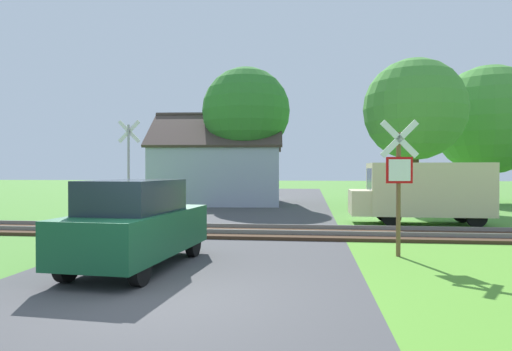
{
  "coord_description": "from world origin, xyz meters",
  "views": [
    {
      "loc": [
        2.29,
        -6.69,
        1.97
      ],
      "look_at": [
        0.5,
        8.33,
        1.8
      ],
      "focal_mm": 32.0,
      "sensor_mm": 36.0,
      "label": 1
    }
  ],
  "objects_px": {
    "house": "(219,173)",
    "tree_far": "(489,120)",
    "tree_right": "(415,110)",
    "crossing_sign_far": "(129,164)",
    "parked_car": "(137,224)",
    "stop_sign_near": "(399,178)",
    "tree_center": "(246,111)",
    "mail_truck": "(423,190)"
  },
  "relations": [
    {
      "from": "stop_sign_near",
      "to": "tree_center",
      "type": "xyz_separation_m",
      "value": [
        -5.64,
        15.0,
        3.52
      ]
    },
    {
      "from": "tree_far",
      "to": "crossing_sign_far",
      "type": "bearing_deg",
      "value": -144.37
    },
    {
      "from": "crossing_sign_far",
      "to": "house",
      "type": "xyz_separation_m",
      "value": [
        1.4,
        10.13,
        -0.39
      ]
    },
    {
      "from": "parked_car",
      "to": "mail_truck",
      "type": "bearing_deg",
      "value": 52.76
    },
    {
      "from": "stop_sign_near",
      "to": "tree_far",
      "type": "relative_size",
      "value": 0.38
    },
    {
      "from": "parked_car",
      "to": "house",
      "type": "bearing_deg",
      "value": 100.88
    },
    {
      "from": "tree_center",
      "to": "tree_right",
      "type": "xyz_separation_m",
      "value": [
        8.8,
        -2.15,
        -0.32
      ]
    },
    {
      "from": "stop_sign_near",
      "to": "tree_center",
      "type": "distance_m",
      "value": 16.41
    },
    {
      "from": "house",
      "to": "parked_car",
      "type": "xyz_separation_m",
      "value": [
        1.94,
        -17.84,
        -0.94
      ]
    },
    {
      "from": "house",
      "to": "tree_far",
      "type": "distance_m",
      "value": 16.66
    },
    {
      "from": "stop_sign_near",
      "to": "crossing_sign_far",
      "type": "relative_size",
      "value": 0.8
    },
    {
      "from": "house",
      "to": "mail_truck",
      "type": "height_order",
      "value": "house"
    },
    {
      "from": "tree_far",
      "to": "tree_center",
      "type": "bearing_deg",
      "value": -166.66
    },
    {
      "from": "mail_truck",
      "to": "tree_right",
      "type": "bearing_deg",
      "value": -9.2
    },
    {
      "from": "tree_right",
      "to": "mail_truck",
      "type": "xyz_separation_m",
      "value": [
        -1.07,
        -6.31,
        -3.76
      ]
    },
    {
      "from": "tree_far",
      "to": "tree_right",
      "type": "xyz_separation_m",
      "value": [
        -5.59,
        -5.56,
        -0.02
      ]
    },
    {
      "from": "tree_center",
      "to": "mail_truck",
      "type": "bearing_deg",
      "value": -47.6
    },
    {
      "from": "crossing_sign_far",
      "to": "tree_right",
      "type": "distance_m",
      "value": 14.16
    },
    {
      "from": "tree_right",
      "to": "tree_far",
      "type": "bearing_deg",
      "value": 44.83
    },
    {
      "from": "house",
      "to": "tree_far",
      "type": "xyz_separation_m",
      "value": [
        16.17,
        2.46,
        3.18
      ]
    },
    {
      "from": "tree_right",
      "to": "crossing_sign_far",
      "type": "bearing_deg",
      "value": -149.59
    },
    {
      "from": "tree_center",
      "to": "tree_far",
      "type": "xyz_separation_m",
      "value": [
        14.39,
        3.41,
        -0.3
      ]
    },
    {
      "from": "mail_truck",
      "to": "parked_car",
      "type": "height_order",
      "value": "mail_truck"
    },
    {
      "from": "mail_truck",
      "to": "crossing_sign_far",
      "type": "bearing_deg",
      "value": 94.23
    },
    {
      "from": "crossing_sign_far",
      "to": "mail_truck",
      "type": "xyz_separation_m",
      "value": [
        10.9,
        0.72,
        -0.99
      ]
    },
    {
      "from": "stop_sign_near",
      "to": "tree_far",
      "type": "xyz_separation_m",
      "value": [
        8.75,
        18.42,
        3.22
      ]
    },
    {
      "from": "tree_right",
      "to": "mail_truck",
      "type": "height_order",
      "value": "tree_right"
    },
    {
      "from": "crossing_sign_far",
      "to": "mail_truck",
      "type": "relative_size",
      "value": 0.79
    },
    {
      "from": "stop_sign_near",
      "to": "tree_right",
      "type": "height_order",
      "value": "tree_right"
    },
    {
      "from": "stop_sign_near",
      "to": "tree_right",
      "type": "xyz_separation_m",
      "value": [
        3.16,
        12.86,
        3.2
      ]
    },
    {
      "from": "stop_sign_near",
      "to": "tree_far",
      "type": "height_order",
      "value": "tree_far"
    },
    {
      "from": "tree_center",
      "to": "tree_far",
      "type": "height_order",
      "value": "tree_far"
    },
    {
      "from": "tree_center",
      "to": "parked_car",
      "type": "xyz_separation_m",
      "value": [
        0.16,
        -16.88,
        -4.42
      ]
    },
    {
      "from": "crossing_sign_far",
      "to": "tree_far",
      "type": "relative_size",
      "value": 0.47
    },
    {
      "from": "tree_right",
      "to": "parked_car",
      "type": "distance_m",
      "value": 17.57
    },
    {
      "from": "tree_right",
      "to": "parked_car",
      "type": "height_order",
      "value": "tree_right"
    },
    {
      "from": "tree_right",
      "to": "mail_truck",
      "type": "bearing_deg",
      "value": -99.66
    },
    {
      "from": "house",
      "to": "parked_car",
      "type": "relative_size",
      "value": 1.93
    },
    {
      "from": "house",
      "to": "tree_far",
      "type": "height_order",
      "value": "tree_far"
    },
    {
      "from": "stop_sign_near",
      "to": "tree_right",
      "type": "distance_m",
      "value": 13.62
    },
    {
      "from": "tree_center",
      "to": "tree_right",
      "type": "bearing_deg",
      "value": -13.71
    },
    {
      "from": "crossing_sign_far",
      "to": "house",
      "type": "distance_m",
      "value": 10.24
    }
  ]
}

